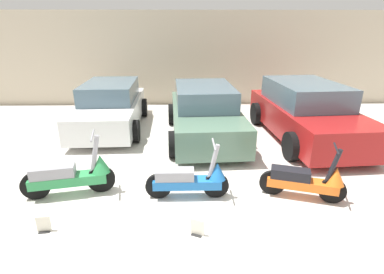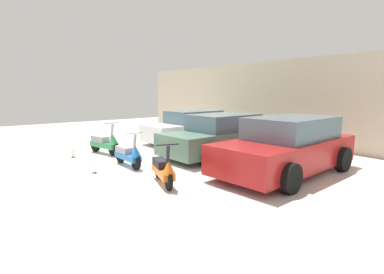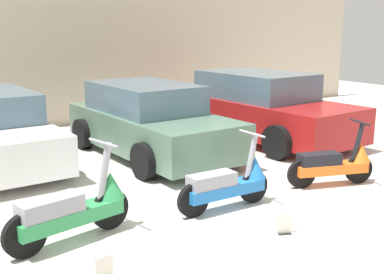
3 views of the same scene
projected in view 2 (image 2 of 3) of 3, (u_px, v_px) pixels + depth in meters
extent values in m
plane|color=silver|center=(106.00, 173.00, 7.88)|extent=(28.00, 28.00, 0.00)
cube|color=beige|center=(284.00, 102.00, 12.26)|extent=(19.60, 0.12, 3.40)
cylinder|color=black|center=(113.00, 149.00, 9.96)|extent=(0.50, 0.18, 0.50)
cylinder|color=black|center=(95.00, 145.00, 10.67)|extent=(0.50, 0.18, 0.50)
cube|color=#2D8C4C|center=(104.00, 145.00, 10.30)|extent=(1.33, 0.56, 0.17)
cube|color=gray|center=(100.00, 139.00, 10.42)|extent=(0.77, 0.43, 0.19)
cylinder|color=gray|center=(112.00, 134.00, 9.92)|extent=(0.24, 0.13, 0.70)
cylinder|color=gray|center=(111.00, 123.00, 9.86)|extent=(0.15, 0.57, 0.03)
cone|color=#2D8C4C|center=(113.00, 139.00, 9.90)|extent=(0.39, 0.39, 0.32)
cylinder|color=black|center=(136.00, 162.00, 8.19)|extent=(0.46, 0.08, 0.46)
cylinder|color=black|center=(120.00, 155.00, 8.98)|extent=(0.46, 0.08, 0.46)
cube|color=#1E66B2|center=(128.00, 156.00, 8.58)|extent=(1.19, 0.28, 0.16)
cube|color=gray|center=(124.00, 150.00, 8.72)|extent=(0.67, 0.27, 0.18)
cylinder|color=gray|center=(134.00, 145.00, 8.17)|extent=(0.21, 0.08, 0.65)
cylinder|color=gray|center=(134.00, 133.00, 8.12)|extent=(0.03, 0.53, 0.03)
cone|color=#1E66B2|center=(136.00, 152.00, 8.14)|extent=(0.31, 0.31, 0.30)
cylinder|color=black|center=(169.00, 180.00, 6.52)|extent=(0.45, 0.21, 0.45)
cylinder|color=black|center=(158.00, 169.00, 7.44)|extent=(0.45, 0.21, 0.45)
cube|color=orange|center=(163.00, 172.00, 6.97)|extent=(1.20, 0.62, 0.16)
cube|color=black|center=(161.00, 163.00, 7.14)|extent=(0.71, 0.45, 0.18)
cylinder|color=black|center=(168.00, 159.00, 6.50)|extent=(0.22, 0.14, 0.64)
cylinder|color=black|center=(167.00, 145.00, 6.45)|extent=(0.19, 0.51, 0.03)
cone|color=orange|center=(169.00, 168.00, 6.46)|extent=(0.38, 0.38, 0.29)
cube|color=white|center=(189.00, 131.00, 12.65)|extent=(1.77, 3.96, 0.65)
cube|color=slate|center=(194.00, 117.00, 12.71)|extent=(1.51, 2.24, 0.51)
cylinder|color=black|center=(179.00, 141.00, 11.28)|extent=(0.23, 0.60, 0.59)
cylinder|color=black|center=(154.00, 136.00, 12.56)|extent=(0.23, 0.60, 0.59)
cylinder|color=black|center=(224.00, 135.00, 12.81)|extent=(0.23, 0.60, 0.59)
cylinder|color=black|center=(198.00, 131.00, 14.09)|extent=(0.23, 0.60, 0.59)
cube|color=#51705B|center=(219.00, 140.00, 10.01)|extent=(1.89, 4.13, 0.68)
cube|color=slate|center=(224.00, 122.00, 10.08)|extent=(1.60, 2.34, 0.53)
cylinder|color=black|center=(210.00, 156.00, 8.58)|extent=(0.24, 0.63, 0.62)
cylinder|color=black|center=(173.00, 147.00, 9.89)|extent=(0.24, 0.63, 0.62)
cylinder|color=black|center=(263.00, 145.00, 10.20)|extent=(0.24, 0.63, 0.62)
cylinder|color=black|center=(225.00, 139.00, 11.51)|extent=(0.24, 0.63, 0.62)
cube|color=maroon|center=(285.00, 153.00, 7.81)|extent=(2.10, 4.45, 0.72)
cube|color=slate|center=(292.00, 128.00, 7.89)|extent=(1.75, 2.53, 0.57)
cylinder|color=black|center=(290.00, 178.00, 6.27)|extent=(0.27, 0.67, 0.66)
cylinder|color=black|center=(224.00, 163.00, 7.65)|extent=(0.27, 0.67, 0.66)
cylinder|color=black|center=(343.00, 159.00, 8.04)|extent=(0.27, 0.67, 0.66)
cylinder|color=black|center=(281.00, 149.00, 9.42)|extent=(0.27, 0.67, 0.66)
cube|color=black|center=(74.00, 157.00, 9.74)|extent=(0.17, 0.14, 0.01)
cube|color=silver|center=(73.00, 154.00, 9.72)|extent=(0.20, 0.05, 0.26)
cube|color=black|center=(94.00, 173.00, 7.89)|extent=(0.19, 0.17, 0.01)
cube|color=silver|center=(94.00, 168.00, 7.88)|extent=(0.20, 0.11, 0.26)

